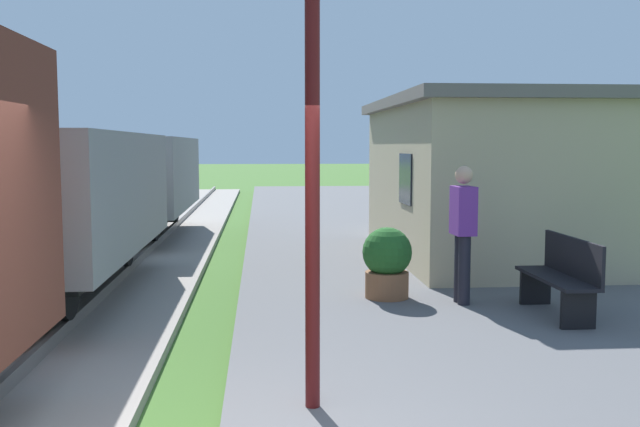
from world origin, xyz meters
The scene contains 6 objects.
freight_train centered at (-2.40, 5.25, 1.51)m, with size 2.50×19.40×2.72m.
station_hut centered at (4.40, 8.20, 1.65)m, with size 3.50×5.80×2.78m.
bench_near_hut centered at (3.95, 3.78, 0.72)m, with size 0.42×1.50×0.91m.
person_waiting centered at (2.99, 4.52, 1.18)m, with size 0.26×0.39×1.71m.
potted_planter centered at (2.11, 4.91, 0.72)m, with size 0.64×0.64×0.92m.
lamp_post_near centered at (0.88, 1.16, 2.80)m, with size 0.28×0.28×3.70m.
Camera 1 is at (0.50, -4.03, 2.21)m, focal length 39.94 mm.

